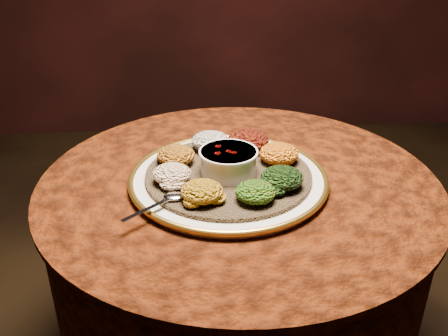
{
  "coord_description": "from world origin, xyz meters",
  "views": [
    {
      "loc": [
        -0.1,
        -1.04,
        1.32
      ],
      "look_at": [
        -0.04,
        0.01,
        0.76
      ],
      "focal_mm": 40.0,
      "sensor_mm": 36.0,
      "label": 1
    }
  ],
  "objects": [
    {
      "name": "portion_kik",
      "position": [
        -0.09,
        -0.14,
        0.78
      ],
      "size": [
        0.09,
        0.09,
        0.04
      ],
      "primitive_type": "ellipsoid",
      "color": "#A56B0E",
      "rests_on": "injera"
    },
    {
      "name": "platter",
      "position": [
        -0.03,
        -0.02,
        0.75
      ],
      "size": [
        0.47,
        0.47,
        0.02
      ],
      "rotation": [
        0.0,
        0.0,
        -0.05
      ],
      "color": "beige",
      "rests_on": "table"
    },
    {
      "name": "portion_timatim",
      "position": [
        -0.16,
        -0.05,
        0.78
      ],
      "size": [
        0.09,
        0.08,
        0.04
      ],
      "primitive_type": "ellipsoid",
      "color": "maroon",
      "rests_on": "injera"
    },
    {
      "name": "portion_tikil",
      "position": [
        0.1,
        0.03,
        0.79
      ],
      "size": [
        0.1,
        0.09,
        0.05
      ],
      "primitive_type": "ellipsoid",
      "color": "#AF630E",
      "rests_on": "injera"
    },
    {
      "name": "stew_bowl",
      "position": [
        -0.03,
        -0.02,
        0.8
      ],
      "size": [
        0.14,
        0.14,
        0.06
      ],
      "color": "silver",
      "rests_on": "injera"
    },
    {
      "name": "portion_shiro",
      "position": [
        -0.15,
        0.04,
        0.78
      ],
      "size": [
        0.09,
        0.09,
        0.04
      ],
      "primitive_type": "ellipsoid",
      "color": "#975A12",
      "rests_on": "injera"
    },
    {
      "name": "portion_kitfo",
      "position": [
        0.03,
        0.1,
        0.79
      ],
      "size": [
        0.11,
        0.1,
        0.05
      ],
      "primitive_type": "ellipsoid",
      "color": "black",
      "rests_on": "injera"
    },
    {
      "name": "portion_ayib",
      "position": [
        -0.06,
        0.11,
        0.79
      ],
      "size": [
        0.1,
        0.09,
        0.05
      ],
      "primitive_type": "ellipsoid",
      "color": "beige",
      "rests_on": "injera"
    },
    {
      "name": "injera",
      "position": [
        -0.03,
        -0.02,
        0.76
      ],
      "size": [
        0.5,
        0.5,
        0.01
      ],
      "primitive_type": "cylinder",
      "rotation": [
        0.0,
        0.0,
        -0.36
      ],
      "color": "brown",
      "rests_on": "platter"
    },
    {
      "name": "portion_gomen",
      "position": [
        0.09,
        -0.09,
        0.78
      ],
      "size": [
        0.1,
        0.09,
        0.05
      ],
      "primitive_type": "ellipsoid",
      "color": "black",
      "rests_on": "injera"
    },
    {
      "name": "spoon",
      "position": [
        -0.16,
        -0.13,
        0.77
      ],
      "size": [
        0.13,
        0.11,
        0.01
      ],
      "rotation": [
        0.0,
        0.0,
        -2.42
      ],
      "color": "silver",
      "rests_on": "injera"
    },
    {
      "name": "portion_mixveg",
      "position": [
        0.02,
        -0.14,
        0.78
      ],
      "size": [
        0.09,
        0.08,
        0.04
      ],
      "primitive_type": "ellipsoid",
      "color": "#A0450A",
      "rests_on": "injera"
    },
    {
      "name": "table",
      "position": [
        0.0,
        0.0,
        0.55
      ],
      "size": [
        0.96,
        0.96,
        0.73
      ],
      "color": "black",
      "rests_on": "ground"
    }
  ]
}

